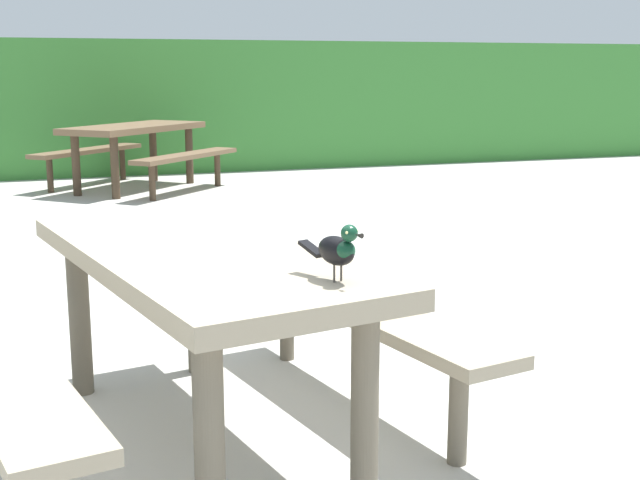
{
  "coord_description": "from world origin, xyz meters",
  "views": [
    {
      "loc": [
        -0.53,
        -3.06,
        1.38
      ],
      "look_at": [
        0.34,
        -0.54,
        0.84
      ],
      "focal_mm": 47.96,
      "sensor_mm": 36.0,
      "label": 1
    }
  ],
  "objects": [
    {
      "name": "picnic_table_mid_left",
      "position": [
        0.68,
        6.9,
        0.56
      ],
      "size": [
        2.4,
        2.4,
        0.74
      ],
      "color": "brown",
      "rests_on": "ground"
    },
    {
      "name": "picnic_table_foreground",
      "position": [
        0.04,
        -0.06,
        0.56
      ],
      "size": [
        1.98,
        2.0,
        0.74
      ],
      "color": "gray",
      "rests_on": "ground"
    },
    {
      "name": "hedge_wall",
      "position": [
        0.0,
        8.92,
        0.87
      ],
      "size": [
        28.0,
        1.5,
        1.74
      ],
      "primitive_type": "cube",
      "color": "#387A33",
      "rests_on": "ground"
    },
    {
      "name": "ground_plane",
      "position": [
        0.0,
        0.0,
        0.0
      ],
      "size": [
        60.0,
        60.0,
        0.0
      ],
      "primitive_type": "plane",
      "color": "#B7B5AD"
    },
    {
      "name": "bird_grackle",
      "position": [
        0.35,
        -0.7,
        0.84
      ],
      "size": [
        0.13,
        0.28,
        0.18
      ],
      "color": "black",
      "rests_on": "picnic_table_foreground"
    }
  ]
}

